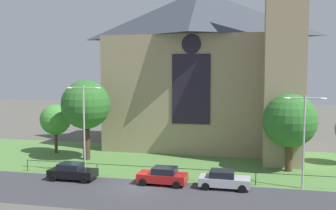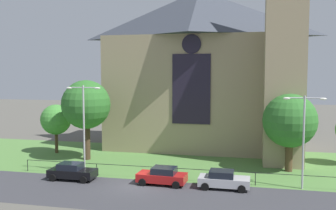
% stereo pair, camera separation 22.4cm
% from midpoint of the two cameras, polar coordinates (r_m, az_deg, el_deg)
% --- Properties ---
extents(ground, '(160.00, 160.00, 0.00)m').
position_cam_midpoint_polar(ground, '(42.31, -0.70, -8.22)').
color(ground, '#56544C').
extents(road_asphalt, '(120.00, 8.00, 0.01)m').
position_cam_midpoint_polar(road_asphalt, '(31.17, -5.95, -13.06)').
color(road_asphalt, '#38383D').
rests_on(road_asphalt, ground).
extents(grass_verge, '(120.00, 20.00, 0.01)m').
position_cam_midpoint_polar(grass_verge, '(40.41, -1.37, -8.84)').
color(grass_verge, '#517F3D').
rests_on(grass_verge, ground).
extents(church_building, '(23.20, 16.20, 26.00)m').
position_cam_midpoint_polar(church_building, '(48.72, 5.58, 5.67)').
color(church_building, tan).
rests_on(church_building, ground).
extents(iron_railing, '(28.98, 0.07, 1.13)m').
position_cam_midpoint_polar(iron_railing, '(34.39, 0.85, -9.64)').
color(iron_railing, black).
rests_on(iron_railing, ground).
extents(tree_right_near, '(5.19, 5.19, 7.58)m').
position_cam_midpoint_polar(tree_right_near, '(38.54, 17.95, -2.28)').
color(tree_right_near, '#4C3823').
rests_on(tree_right_near, ground).
extents(tree_left_far, '(3.60, 3.60, 5.81)m').
position_cam_midpoint_polar(tree_left_far, '(47.17, -16.31, -2.13)').
color(tree_left_far, '#4C3823').
rests_on(tree_left_far, ground).
extents(tree_left_near, '(5.36, 5.36, 8.78)m').
position_cam_midpoint_polar(tree_left_near, '(42.56, -12.03, -0.01)').
color(tree_left_near, '#423021').
rests_on(tree_left_near, ground).
extents(streetlamp_near, '(3.37, 0.26, 8.41)m').
position_cam_midpoint_polar(streetlamp_near, '(36.12, -12.34, -2.00)').
color(streetlamp_near, '#B2B2B7').
rests_on(streetlamp_near, ground).
extents(streetlamp_far, '(3.37, 0.26, 7.73)m').
position_cam_midpoint_polar(streetlamp_far, '(33.08, 19.86, -3.46)').
color(streetlamp_far, '#B2B2B7').
rests_on(streetlamp_far, ground).
extents(parked_car_black, '(4.20, 2.02, 1.51)m').
position_cam_midpoint_polar(parked_car_black, '(35.64, -14.00, -9.64)').
color(parked_car_black, black).
rests_on(parked_car_black, ground).
extents(parked_car_red, '(4.28, 2.18, 1.51)m').
position_cam_midpoint_polar(parked_car_red, '(33.22, -0.64, -10.57)').
color(parked_car_red, '#B21919').
rests_on(parked_car_red, ground).
extents(parked_car_silver, '(4.21, 2.04, 1.51)m').
position_cam_midpoint_polar(parked_car_silver, '(32.44, 8.52, -11.00)').
color(parked_car_silver, '#B7B7BC').
rests_on(parked_car_silver, ground).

